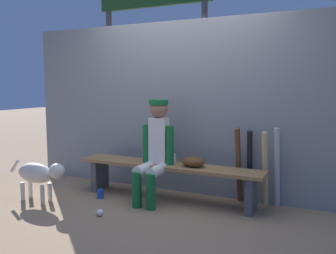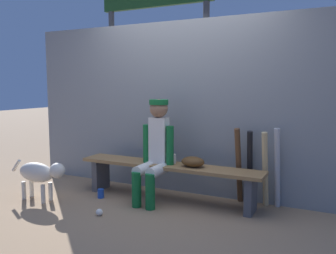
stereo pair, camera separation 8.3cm
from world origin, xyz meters
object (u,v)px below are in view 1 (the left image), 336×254
object	(u,v)px
cup_on_ground	(100,194)
cup_on_bench	(173,159)
bat_wood_natural	(265,169)
bat_aluminum_black	(250,167)
dugout_bench	(168,172)
bat_aluminum_silver	(277,168)
baseball_glove	(193,162)
baseball	(100,213)
scoreboard	(157,10)
player_seated	(155,147)
bat_wood_dark	(239,165)
dog	(39,174)

from	to	relation	value
cup_on_ground	cup_on_bench	bearing A→B (deg)	24.49
cup_on_bench	bat_wood_natural	bearing A→B (deg)	9.54
bat_aluminum_black	cup_on_bench	xyz separation A→B (m)	(-0.88, -0.24, 0.06)
dugout_bench	bat_aluminum_silver	distance (m)	1.27
dugout_bench	bat_aluminum_silver	bearing A→B (deg)	13.45
baseball_glove	cup_on_ground	xyz separation A→B (m)	(-1.11, -0.30, -0.45)
baseball	cup_on_ground	bearing A→B (deg)	125.68
scoreboard	player_seated	bearing A→B (deg)	-63.72
bat_wood_dark	bat_wood_natural	xyz separation A→B (m)	(0.31, -0.01, -0.01)
player_seated	baseball_glove	world-z (taller)	player_seated
player_seated	scoreboard	distance (m)	2.64
baseball_glove	bat_wood_natural	world-z (taller)	bat_wood_natural
scoreboard	dog	xyz separation A→B (m)	(-0.47, -2.20, -2.27)
bat_wood_natural	scoreboard	size ratio (longest dim) A/B	0.24
dugout_bench	bat_aluminum_black	bearing A→B (deg)	18.90
bat_wood_dark	scoreboard	distance (m)	3.01
bat_aluminum_black	scoreboard	size ratio (longest dim) A/B	0.24
bat_aluminum_silver	cup_on_ground	bearing A→B (deg)	-163.59
dugout_bench	cup_on_bench	size ratio (longest dim) A/B	21.04
bat_wood_dark	bat_wood_natural	world-z (taller)	bat_wood_dark
scoreboard	baseball_glove	bearing A→B (deg)	-50.43
dugout_bench	cup_on_ground	xyz separation A→B (m)	(-0.78, -0.30, -0.29)
player_seated	dog	bearing A→B (deg)	-154.74
scoreboard	bat_aluminum_black	bearing A→B (deg)	-32.96
bat_aluminum_black	bat_aluminum_silver	bearing A→B (deg)	-3.49
dugout_bench	scoreboard	bearing A→B (deg)	121.42
bat_aluminum_silver	dugout_bench	bearing A→B (deg)	-166.55
baseball_glove	bat_wood_natural	xyz separation A→B (m)	(0.78, 0.25, -0.07)
player_seated	bat_wood_dark	bearing A→B (deg)	21.77
baseball	cup_on_ground	distance (m)	0.61
cup_on_ground	cup_on_bench	size ratio (longest dim) A/B	1.00
baseball_glove	bat_aluminum_black	size ratio (longest dim) A/B	0.32
bat_wood_natural	cup_on_ground	distance (m)	2.01
player_seated	baseball	size ratio (longest dim) A/B	16.55
baseball	bat_aluminum_silver	bearing A→B (deg)	33.37
baseball_glove	player_seated	bearing A→B (deg)	-166.72
bat_wood_natural	bat_aluminum_black	bearing A→B (deg)	162.30
bat_wood_dark	cup_on_ground	bearing A→B (deg)	-160.46
bat_aluminum_black	dugout_bench	bearing A→B (deg)	-161.10
baseball	baseball_glove	bearing A→B (deg)	46.70
player_seated	cup_on_ground	xyz separation A→B (m)	(-0.66, -0.19, -0.60)
baseball	scoreboard	size ratio (longest dim) A/B	0.02
bat_aluminum_black	dog	size ratio (longest dim) A/B	1.05
dugout_bench	bat_aluminum_black	world-z (taller)	bat_aluminum_black
bat_aluminum_silver	baseball	world-z (taller)	bat_aluminum_silver
bat_aluminum_black	bat_wood_natural	world-z (taller)	bat_wood_natural
baseball_glove	bat_aluminum_silver	distance (m)	0.95
bat_wood_dark	cup_on_bench	xyz separation A→B (m)	(-0.77, -0.19, 0.05)
player_seated	cup_on_bench	bearing A→B (deg)	49.21
cup_on_ground	scoreboard	bearing A→B (deg)	94.18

